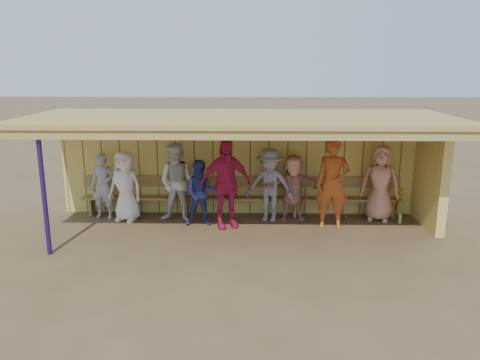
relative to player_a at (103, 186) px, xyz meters
The scene contains 13 objects.
ground 3.40m from the player_a, 14.16° to the right, with size 90.00×90.00×0.00m, color brown.
player_a is the anchor object (origin of this frame).
player_b 0.60m from the player_a, 16.06° to the right, with size 0.80×0.52×1.63m, color white.
player_c 2.39m from the player_a, 11.07° to the right, with size 0.73×0.57×1.50m, color navy.
player_d 2.96m from the player_a, 10.93° to the right, with size 1.16×0.48×1.98m, color #C9204C.
player_e 3.88m from the player_a, ahead, with size 1.09×0.63×1.69m, color gray.
player_f 4.43m from the player_a, ahead, with size 1.43×0.45×1.54m, color tan.
player_g 5.27m from the player_a, ahead, with size 0.73×0.48×1.99m, color #B44E1C.
player_h 6.42m from the player_a, ahead, with size 0.86×0.56×1.76m, color tan.
player_extra 1.81m from the player_a, ahead, with size 0.89×0.69×1.83m, color silver.
dugout_structure 3.72m from the player_a, ahead, with size 8.80×3.20×2.50m.
bench 3.24m from the player_a, ahead, with size 7.60×0.34×0.93m.
dugout_equipment 2.65m from the player_a, ahead, with size 7.07×0.62×0.80m.
Camera 1 is at (0.23, -9.66, 3.50)m, focal length 35.00 mm.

